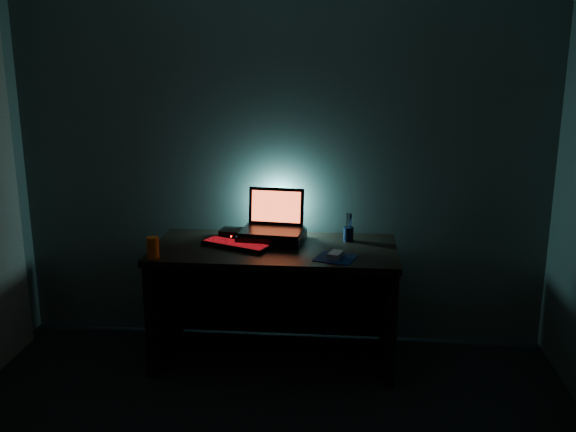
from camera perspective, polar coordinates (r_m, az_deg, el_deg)
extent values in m
cube|color=#4B564F|center=(4.20, -0.68, 5.31)|extent=(3.50, 0.00, 2.50)
cube|color=black|center=(3.95, -1.22, -3.04)|extent=(1.50, 0.70, 0.04)
cube|color=black|center=(4.21, -10.92, -7.59)|extent=(0.06, 0.64, 0.71)
cube|color=black|center=(4.07, 8.91, -8.32)|extent=(0.06, 0.64, 0.71)
cube|color=black|center=(4.38, -0.71, -6.42)|extent=(1.38, 0.02, 0.65)
cube|color=black|center=(4.05, -1.44, -1.86)|extent=(0.43, 0.34, 0.06)
cube|color=black|center=(4.04, -1.45, -1.33)|extent=(0.41, 0.30, 0.02)
cube|color=black|center=(4.13, -1.05, 0.87)|extent=(0.36, 0.08, 0.24)
cube|color=#FF451A|center=(4.12, -1.08, 0.85)|extent=(0.32, 0.07, 0.20)
cube|color=black|center=(3.96, -4.65, -2.57)|extent=(0.45, 0.31, 0.02)
cube|color=red|center=(3.95, -4.65, -2.39)|extent=(0.43, 0.28, 0.00)
cube|color=#0B1F4E|center=(3.74, 4.24, -3.75)|extent=(0.27, 0.26, 0.00)
cube|color=gray|center=(3.73, 4.25, -3.47)|extent=(0.10, 0.13, 0.03)
cylinder|color=black|center=(4.07, 5.39, -1.60)|extent=(0.07, 0.07, 0.09)
cylinder|color=#FF5F0D|center=(3.81, -11.93, -2.76)|extent=(0.09, 0.09, 0.12)
cube|color=black|center=(4.14, -4.81, -1.56)|extent=(0.18, 0.15, 0.06)
sphere|color=#FF0C07|center=(4.08, -5.08, -1.83)|extent=(0.01, 0.01, 0.01)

